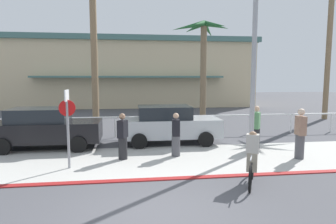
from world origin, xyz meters
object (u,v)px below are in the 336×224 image
(car_silver_2, at_px, (169,124))
(cyclist_black_0, at_px, (252,159))
(palm_tree_1, at_px, (93,11))
(pedestrian_3, at_px, (123,138))
(palm_tree_3, at_px, (331,15))
(palm_tree_2, at_px, (203,48))
(stop_sign_bike_lane, at_px, (67,117))
(streetlight_curb, at_px, (257,40))
(pedestrian_2, at_px, (300,136))
(car_black_1, at_px, (45,128))
(pedestrian_0, at_px, (176,137))
(pedestrian_1, at_px, (256,129))

(car_silver_2, bearing_deg, cyclist_black_0, -73.14)
(palm_tree_1, bearing_deg, pedestrian_3, -75.58)
(palm_tree_3, bearing_deg, palm_tree_2, -166.48)
(stop_sign_bike_lane, bearing_deg, streetlight_curb, 6.02)
(pedestrian_2, bearing_deg, palm_tree_2, 104.16)
(car_black_1, bearing_deg, palm_tree_3, 20.74)
(streetlight_curb, xyz_separation_m, palm_tree_3, (9.22, 8.82, 2.93))
(cyclist_black_0, xyz_separation_m, pedestrian_3, (-3.60, 2.92, 0.08))
(pedestrian_0, bearing_deg, pedestrian_1, 11.06)
(palm_tree_2, height_order, palm_tree_3, palm_tree_3)
(palm_tree_2, bearing_deg, palm_tree_3, 13.52)
(palm_tree_3, height_order, pedestrian_0, palm_tree_3)
(car_silver_2, distance_m, pedestrian_0, 2.23)
(palm_tree_2, relative_size, car_black_1, 1.40)
(palm_tree_2, height_order, car_silver_2, palm_tree_2)
(cyclist_black_0, height_order, pedestrian_1, pedestrian_1)
(stop_sign_bike_lane, bearing_deg, palm_tree_2, 49.14)
(cyclist_black_0, height_order, pedestrian_3, pedestrian_3)
(palm_tree_2, relative_size, car_silver_2, 1.40)
(pedestrian_3, bearing_deg, stop_sign_bike_lane, -153.76)
(palm_tree_1, height_order, pedestrian_2, palm_tree_1)
(palm_tree_3, bearing_deg, cyclist_black_0, -132.14)
(palm_tree_3, xyz_separation_m, car_silver_2, (-12.10, -6.28, -6.34))
(palm_tree_2, height_order, car_black_1, palm_tree_2)
(cyclist_black_0, bearing_deg, palm_tree_3, 47.86)
(streetlight_curb, bearing_deg, palm_tree_2, 92.95)
(cyclist_black_0, bearing_deg, pedestrian_3, 140.96)
(cyclist_black_0, xyz_separation_m, pedestrian_0, (-1.64, 3.08, 0.06))
(pedestrian_1, bearing_deg, stop_sign_bike_lane, -166.69)
(pedestrian_0, bearing_deg, car_silver_2, 89.19)
(cyclist_black_0, bearing_deg, pedestrian_1, 64.49)
(pedestrian_0, bearing_deg, palm_tree_2, 67.46)
(stop_sign_bike_lane, height_order, pedestrian_2, stop_sign_bike_lane)
(streetlight_curb, distance_m, pedestrian_2, 3.77)
(stop_sign_bike_lane, bearing_deg, pedestrian_0, 15.39)
(palm_tree_1, bearing_deg, car_silver_2, -45.41)
(pedestrian_1, relative_size, pedestrian_3, 1.07)
(streetlight_curb, bearing_deg, cyclist_black_0, -114.65)
(car_black_1, bearing_deg, pedestrian_3, -33.37)
(palm_tree_3, distance_m, car_black_1, 19.56)
(palm_tree_2, bearing_deg, car_black_1, -151.24)
(cyclist_black_0, bearing_deg, stop_sign_bike_lane, 158.64)
(palm_tree_1, xyz_separation_m, car_silver_2, (3.52, -3.57, -5.55))
(palm_tree_2, bearing_deg, stop_sign_bike_lane, -130.86)
(pedestrian_2, bearing_deg, palm_tree_1, 139.40)
(car_silver_2, distance_m, pedestrian_2, 5.38)
(car_black_1, height_order, pedestrian_0, car_black_1)
(pedestrian_3, bearing_deg, pedestrian_1, 8.83)
(car_black_1, height_order, pedestrian_1, pedestrian_1)
(pedestrian_1, bearing_deg, car_black_1, 171.53)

